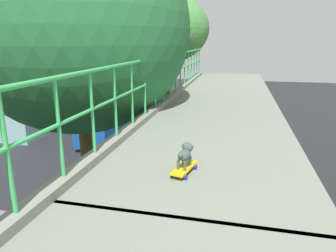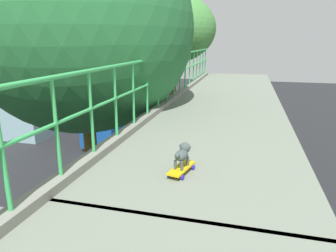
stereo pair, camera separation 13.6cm
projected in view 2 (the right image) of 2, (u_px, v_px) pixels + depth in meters
car_red_taxi_fifth at (92, 203)px, 13.13m from camera, size 2.02×4.32×1.58m
city_bus at (124, 112)px, 25.05m from camera, size 2.59×10.23×3.04m
roadside_tree_mid at (82, 31)px, 7.79m from camera, size 5.74×5.74×10.36m
roadside_tree_far at (173, 30)px, 16.01m from camera, size 4.54×4.54×9.81m
toy_skateboard at (181, 168)px, 3.81m from camera, size 0.29×0.54×0.08m
small_dog at (183, 153)px, 3.78m from camera, size 0.20×0.35×0.29m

